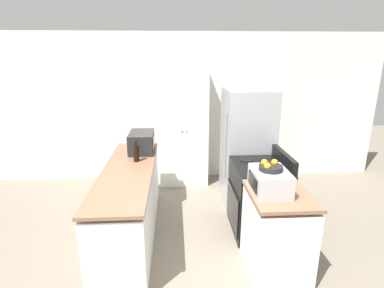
% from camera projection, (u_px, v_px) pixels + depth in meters
% --- Properties ---
extents(wall_back, '(7.00, 0.06, 2.60)m').
position_uv_depth(wall_back, '(187.00, 108.00, 5.38)').
color(wall_back, white).
rests_on(wall_back, ground_plane).
extents(counter_left, '(0.60, 2.24, 0.90)m').
position_uv_depth(counter_left, '(130.00, 204.00, 3.73)').
color(counter_left, silver).
rests_on(counter_left, ground_plane).
extents(counter_right, '(0.60, 0.73, 0.90)m').
position_uv_depth(counter_right, '(276.00, 234.00, 3.09)').
color(counter_right, silver).
rests_on(counter_right, ground_plane).
extents(pantry_cabinet, '(0.83, 0.51, 2.05)m').
position_uv_depth(pantry_cabinet, '(183.00, 127.00, 5.17)').
color(pantry_cabinet, silver).
rests_on(pantry_cabinet, ground_plane).
extents(stove, '(0.66, 0.80, 1.06)m').
position_uv_depth(stove, '(258.00, 198.00, 3.84)').
color(stove, black).
rests_on(stove, ground_plane).
extents(refrigerator, '(0.71, 0.80, 1.75)m').
position_uv_depth(refrigerator, '(246.00, 147.00, 4.52)').
color(refrigerator, '#A3A3A8').
rests_on(refrigerator, ground_plane).
extents(microwave, '(0.34, 0.52, 0.28)m').
position_uv_depth(microwave, '(142.00, 142.00, 4.22)').
color(microwave, black).
rests_on(microwave, counter_left).
extents(wine_bottle, '(0.07, 0.07, 0.28)m').
position_uv_depth(wine_bottle, '(136.00, 153.00, 3.82)').
color(wine_bottle, black).
rests_on(wine_bottle, counter_left).
extents(toaster_oven, '(0.35, 0.45, 0.23)m').
position_uv_depth(toaster_oven, '(270.00, 181.00, 2.96)').
color(toaster_oven, '#B2B2B7').
rests_on(toaster_oven, counter_right).
extents(fruit_bowl, '(0.23, 0.23, 0.10)m').
position_uv_depth(fruit_bowl, '(270.00, 167.00, 2.93)').
color(fruit_bowl, black).
rests_on(fruit_bowl, toaster_oven).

